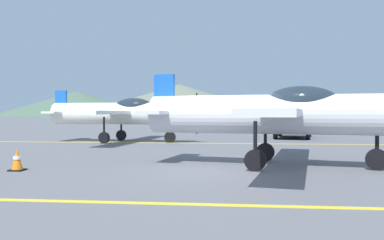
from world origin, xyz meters
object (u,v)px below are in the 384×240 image
(car_sedan, at_px, (293,124))
(traffic_cone_front, at_px, (17,160))
(airplane_near, at_px, (279,113))
(airplane_mid, at_px, (122,113))

(car_sedan, xyz_separation_m, traffic_cone_front, (-9.25, -14.55, -0.56))
(car_sedan, height_order, traffic_cone_front, car_sedan)
(airplane_near, xyz_separation_m, airplane_mid, (-7.01, 8.67, 0.00))
(airplane_mid, bearing_deg, traffic_cone_front, -89.64)
(airplane_near, relative_size, car_sedan, 1.97)
(airplane_mid, bearing_deg, airplane_near, -51.03)
(airplane_near, xyz_separation_m, traffic_cone_front, (-6.95, -1.55, -1.24))
(airplane_near, distance_m, car_sedan, 13.22)
(airplane_mid, height_order, traffic_cone_front, airplane_mid)
(car_sedan, bearing_deg, airplane_mid, -155.08)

